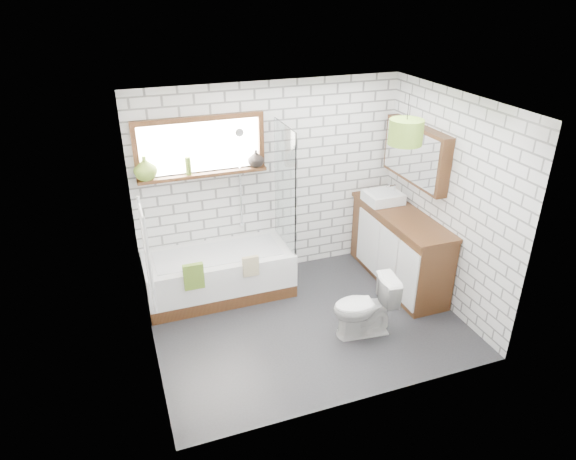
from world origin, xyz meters
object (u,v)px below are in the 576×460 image
object	(u,v)px
vanity	(399,247)
basin	(383,197)
toilet	(364,307)
bathtub	(219,274)
pendant	(406,132)

from	to	relation	value
vanity	basin	world-z (taller)	basin
vanity	basin	distance (m)	0.67
basin	toilet	distance (m)	1.66
bathtub	vanity	bearing A→B (deg)	-11.63
vanity	toilet	world-z (taller)	vanity
bathtub	pendant	distance (m)	2.77
vanity	toilet	bearing A→B (deg)	-137.28
pendant	toilet	bearing A→B (deg)	-141.23
bathtub	pendant	size ratio (longest dim) A/B	4.85
toilet	vanity	bearing A→B (deg)	139.38
bathtub	pendant	bearing A→B (deg)	-23.10
toilet	pendant	world-z (taller)	pendant
basin	toilet	bearing A→B (deg)	-124.85
toilet	bathtub	bearing A→B (deg)	-128.52
bathtub	pendant	xyz separation A→B (m)	(1.93, -0.82, 1.81)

